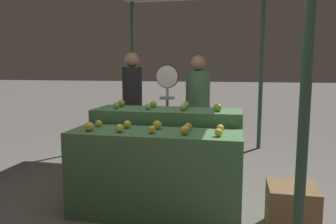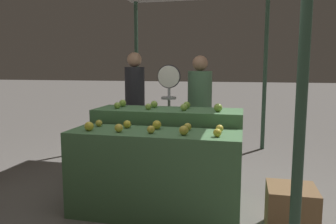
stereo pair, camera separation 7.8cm
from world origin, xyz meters
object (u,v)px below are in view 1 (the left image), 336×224
object	(u,v)px
produce_scale	(167,95)
person_vendor_at_scale	(198,105)
wooden_crate_side	(291,209)
person_customer_left	(132,98)

from	to	relation	value
produce_scale	person_vendor_at_scale	bearing A→B (deg)	40.47
produce_scale	wooden_crate_side	distance (m)	2.11
produce_scale	person_vendor_at_scale	distance (m)	0.51
person_vendor_at_scale	person_customer_left	xyz separation A→B (m)	(-1.04, 0.25, 0.05)
person_vendor_at_scale	produce_scale	bearing A→B (deg)	17.98
person_vendor_at_scale	person_customer_left	world-z (taller)	person_customer_left
person_vendor_at_scale	wooden_crate_side	world-z (taller)	person_vendor_at_scale
produce_scale	wooden_crate_side	xyz separation A→B (m)	(1.41, -1.29, -0.89)
person_vendor_at_scale	wooden_crate_side	bearing A→B (deg)	100.31
person_vendor_at_scale	wooden_crate_side	distance (m)	2.05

